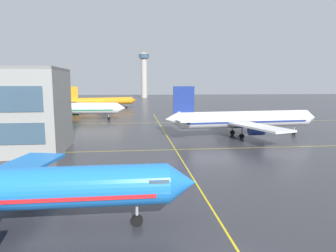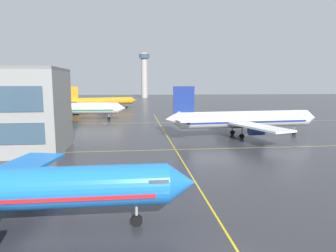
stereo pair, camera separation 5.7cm
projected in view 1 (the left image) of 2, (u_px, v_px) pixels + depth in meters
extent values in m
cone|color=blue|center=(182.00, 183.00, 24.80)|extent=(2.30, 3.28, 3.27)
cube|color=blue|center=(16.00, 169.00, 30.51)|extent=(7.25, 13.85, 0.35)
cylinder|color=blue|center=(16.00, 190.00, 27.93)|extent=(2.99, 1.86, 1.85)
cube|color=#385166|center=(158.00, 178.00, 24.51)|extent=(1.59, 3.08, 0.62)
cylinder|color=#99999E|center=(137.00, 210.00, 24.70)|extent=(0.25, 0.25, 1.45)
cylinder|color=black|center=(137.00, 221.00, 24.84)|extent=(0.97, 0.40, 0.97)
cylinder|color=white|center=(245.00, 119.00, 66.70)|extent=(30.63, 6.31, 3.61)
cone|color=white|center=(310.00, 117.00, 69.94)|extent=(2.78, 3.75, 3.54)
cone|color=white|center=(172.00, 119.00, 63.36)|extent=(3.34, 3.69, 3.43)
cube|color=navy|center=(184.00, 100.00, 63.27)|extent=(4.58, 0.75, 5.70)
cube|color=white|center=(185.00, 121.00, 60.98)|extent=(3.47, 5.20, 0.23)
cube|color=white|center=(178.00, 117.00, 66.52)|extent=(3.47, 5.20, 0.23)
cube|color=white|center=(259.00, 127.00, 58.76)|extent=(8.92, 15.09, 0.38)
cube|color=white|center=(227.00, 118.00, 74.44)|extent=(6.62, 14.75, 0.38)
cylinder|color=navy|center=(257.00, 130.00, 62.20)|extent=(3.40, 2.28, 2.00)
cylinder|color=navy|center=(237.00, 124.00, 71.79)|extent=(3.40, 2.28, 2.00)
cube|color=#385166|center=(302.00, 115.00, 69.44)|extent=(2.00, 3.46, 0.67)
cube|color=navy|center=(245.00, 121.00, 66.77)|extent=(28.21, 6.13, 0.34)
cylinder|color=#99999E|center=(294.00, 128.00, 69.47)|extent=(0.27, 0.27, 1.57)
cylinder|color=black|center=(294.00, 132.00, 69.61)|extent=(1.08, 0.52, 1.05)
cylinder|color=#99999E|center=(242.00, 131.00, 64.26)|extent=(0.27, 0.27, 1.57)
cylinder|color=black|center=(242.00, 136.00, 64.41)|extent=(1.08, 0.52, 1.05)
cylinder|color=#99999E|center=(233.00, 128.00, 69.06)|extent=(0.27, 0.27, 1.57)
cylinder|color=black|center=(232.00, 132.00, 69.21)|extent=(1.08, 0.52, 1.05)
cylinder|color=white|center=(70.00, 108.00, 95.61)|extent=(30.54, 5.14, 3.61)
cone|color=white|center=(121.00, 108.00, 96.59)|extent=(2.64, 3.66, 3.54)
cone|color=white|center=(16.00, 107.00, 94.55)|extent=(3.21, 3.58, 3.43)
cube|color=#197F47|center=(23.00, 94.00, 94.12)|extent=(4.57, 0.57, 5.70)
cube|color=white|center=(19.00, 108.00, 91.86)|extent=(3.28, 5.09, 0.23)
cube|color=white|center=(26.00, 107.00, 97.49)|extent=(3.28, 5.09, 0.23)
cube|color=white|center=(59.00, 113.00, 87.65)|extent=(7.13, 14.85, 0.38)
cube|color=white|center=(73.00, 108.00, 103.61)|extent=(8.43, 15.04, 0.38)
cylinder|color=#2D9956|center=(66.00, 116.00, 90.99)|extent=(3.33, 2.15, 1.99)
cylinder|color=#2D9956|center=(74.00, 112.00, 100.75)|extent=(3.33, 2.15, 1.99)
cube|color=#385166|center=(114.00, 107.00, 96.38)|extent=(1.87, 3.40, 0.66)
cube|color=#197F47|center=(70.00, 110.00, 95.67)|extent=(28.11, 5.05, 0.34)
cylinder|color=#99999E|center=(109.00, 115.00, 96.67)|extent=(0.27, 0.27, 1.57)
cylinder|color=black|center=(109.00, 118.00, 96.82)|extent=(1.06, 0.48, 1.04)
cylinder|color=#99999E|center=(62.00, 116.00, 93.38)|extent=(0.27, 0.27, 1.57)
cylinder|color=black|center=(62.00, 120.00, 93.53)|extent=(1.06, 0.48, 1.04)
cylinder|color=#99999E|center=(66.00, 115.00, 98.26)|extent=(0.27, 0.27, 1.57)
cylinder|color=black|center=(66.00, 118.00, 98.41)|extent=(1.06, 0.48, 1.04)
cylinder|color=orange|center=(103.00, 101.00, 139.47)|extent=(27.90, 11.77, 3.35)
cone|color=orange|center=(134.00, 100.00, 145.63)|extent=(3.18, 3.83, 3.28)
cone|color=orange|center=(68.00, 101.00, 133.16)|extent=(3.66, 3.89, 3.18)
cube|color=orange|center=(73.00, 93.00, 133.55)|extent=(4.13, 1.59, 5.29)
cube|color=orange|center=(73.00, 101.00, 131.52)|extent=(4.08, 5.23, 0.21)
cube|color=orange|center=(71.00, 101.00, 136.30)|extent=(4.08, 5.23, 0.21)
cube|color=orange|center=(104.00, 103.00, 132.42)|extent=(10.54, 13.76, 0.35)
cube|color=orange|center=(98.00, 101.00, 145.97)|extent=(5.88, 13.62, 0.35)
cylinder|color=#333338|center=(105.00, 105.00, 135.64)|extent=(3.42, 2.68, 1.85)
cylinder|color=#333338|center=(101.00, 104.00, 143.93)|extent=(3.42, 2.68, 1.85)
cube|color=#385166|center=(130.00, 99.00, 144.74)|extent=(2.45, 3.42, 0.62)
cube|color=orange|center=(103.00, 102.00, 139.53)|extent=(25.76, 11.12, 0.32)
cylinder|color=#99999E|center=(126.00, 105.00, 144.40)|extent=(0.25, 0.25, 1.45)
cylinder|color=black|center=(126.00, 107.00, 144.54)|extent=(1.04, 0.67, 0.97)
cylinder|color=#99999E|center=(100.00, 106.00, 136.99)|extent=(0.25, 0.25, 1.45)
cylinder|color=black|center=(100.00, 108.00, 137.13)|extent=(1.04, 0.67, 0.97)
cylinder|color=#99999E|center=(98.00, 105.00, 141.14)|extent=(0.25, 0.25, 1.45)
cylinder|color=black|center=(98.00, 108.00, 141.28)|extent=(1.04, 0.67, 0.97)
cube|color=yellow|center=(175.00, 150.00, 53.66)|extent=(155.97, 0.20, 0.01)
cube|color=yellow|center=(159.00, 123.00, 90.43)|extent=(155.97, 0.20, 0.01)
cube|color=yellow|center=(175.00, 150.00, 53.66)|extent=(0.20, 123.36, 0.01)
cylinder|color=#ADA89E|center=(144.00, 78.00, 246.47)|extent=(5.20, 5.20, 32.23)
cylinder|color=#385166|center=(144.00, 56.00, 243.96)|extent=(8.40, 8.40, 3.20)
cone|color=#ADA89E|center=(144.00, 53.00, 243.61)|extent=(8.82, 8.82, 1.80)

